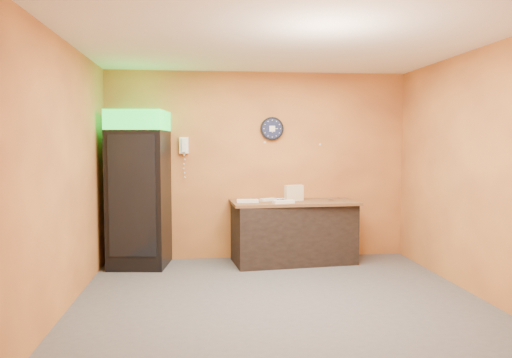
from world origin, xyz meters
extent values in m
plane|color=#47474C|center=(0.00, 0.00, 0.00)|extent=(4.50, 4.50, 0.00)
cube|color=#DC8C3E|center=(0.00, 2.00, 1.40)|extent=(4.50, 0.02, 2.80)
cube|color=#DC8C3E|center=(-2.25, 0.00, 1.40)|extent=(0.02, 4.00, 2.80)
cube|color=#DC8C3E|center=(2.25, 0.00, 1.40)|extent=(0.02, 4.00, 2.80)
cube|color=white|center=(0.00, 0.00, 2.80)|extent=(4.50, 4.00, 0.02)
cube|color=black|center=(-1.72, 1.65, 0.96)|extent=(0.85, 0.85, 1.91)
cube|color=green|center=(-1.72, 1.65, 2.05)|extent=(0.85, 0.85, 0.27)
cube|color=black|center=(-1.68, 1.26, 1.04)|extent=(0.63, 0.10, 1.64)
cube|color=black|center=(0.48, 1.62, 0.43)|extent=(1.80, 0.95, 0.86)
cylinder|color=black|center=(0.21, 1.98, 1.95)|extent=(0.35, 0.05, 0.35)
cylinder|color=#0F1433|center=(0.21, 1.95, 1.95)|extent=(0.30, 0.01, 0.30)
cube|color=white|center=(0.21, 1.94, 1.95)|extent=(0.09, 0.00, 0.09)
cube|color=white|center=(-1.11, 1.96, 1.71)|extent=(0.13, 0.08, 0.24)
cube|color=white|center=(-1.11, 1.91, 1.71)|extent=(0.05, 0.04, 0.20)
cube|color=brown|center=(0.48, 1.62, 0.88)|extent=(1.84, 0.94, 0.04)
cube|color=beige|center=(0.48, 1.62, 0.93)|extent=(0.29, 0.17, 0.06)
cube|color=beige|center=(0.48, 1.62, 0.99)|extent=(0.29, 0.17, 0.06)
cube|color=beige|center=(0.48, 1.62, 1.05)|extent=(0.29, 0.17, 0.06)
cube|color=beige|center=(0.48, 1.62, 1.10)|extent=(0.29, 0.17, 0.06)
cube|color=white|center=(-0.21, 1.49, 0.92)|extent=(0.31, 0.13, 0.04)
cube|color=white|center=(0.28, 1.33, 0.92)|extent=(0.32, 0.19, 0.04)
cube|color=white|center=(0.11, 1.66, 0.92)|extent=(0.26, 0.21, 0.04)
cylinder|color=silver|center=(0.40, 1.78, 0.93)|extent=(0.06, 0.06, 0.06)
camera|label=1|loc=(-0.84, -5.47, 1.72)|focal=35.00mm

